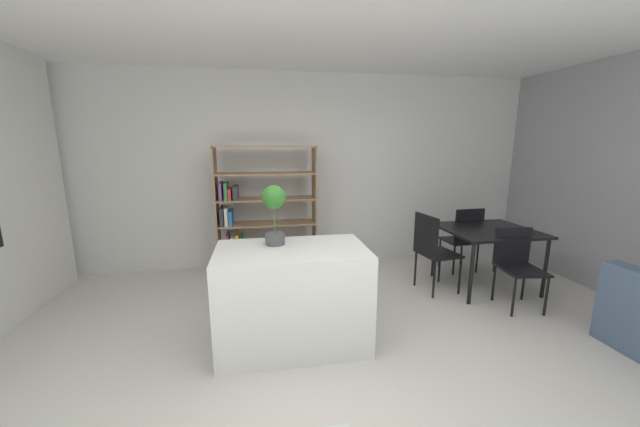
# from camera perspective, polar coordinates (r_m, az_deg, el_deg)

# --- Properties ---
(ground_plane) EXTENTS (10.22, 10.22, 0.00)m
(ground_plane) POSITION_cam_1_polar(r_m,az_deg,el_deg) (3.11, 1.02, -24.61)
(ground_plane) COLOR beige
(back_partition) EXTENTS (7.42, 0.06, 2.84)m
(back_partition) POSITION_cam_1_polar(r_m,az_deg,el_deg) (5.19, -4.59, 6.98)
(back_partition) COLOR silver
(back_partition) RESTS_ON ground_plane
(kitchen_island) EXTENTS (1.34, 0.78, 0.92)m
(kitchen_island) POSITION_cam_1_polar(r_m,az_deg,el_deg) (3.23, -4.61, -13.60)
(kitchen_island) COLOR silver
(kitchen_island) RESTS_ON ground_plane
(potted_plant_on_island) EXTENTS (0.21, 0.21, 0.55)m
(potted_plant_on_island) POSITION_cam_1_polar(r_m,az_deg,el_deg) (3.12, -7.62, 0.95)
(potted_plant_on_island) COLOR #4C4C51
(potted_plant_on_island) RESTS_ON kitchen_island
(open_bookshelf) EXTENTS (1.37, 0.37, 1.80)m
(open_bookshelf) POSITION_cam_1_polar(r_m,az_deg,el_deg) (4.85, -10.26, 0.16)
(open_bookshelf) COLOR #997551
(open_bookshelf) RESTS_ON ground_plane
(dining_table) EXTENTS (1.09, 0.99, 0.77)m
(dining_table) POSITION_cam_1_polar(r_m,az_deg,el_deg) (4.86, 26.13, -3.16)
(dining_table) COLOR black
(dining_table) RESTS_ON ground_plane
(dining_chair_near) EXTENTS (0.47, 0.49, 0.89)m
(dining_chair_near) POSITION_cam_1_polar(r_m,az_deg,el_deg) (4.52, 29.89, -6.78)
(dining_chair_near) COLOR black
(dining_chair_near) RESTS_ON ground_plane
(dining_chair_far) EXTENTS (0.46, 0.44, 0.95)m
(dining_chair_far) POSITION_cam_1_polar(r_m,az_deg,el_deg) (5.31, 22.83, -3.30)
(dining_chair_far) COLOR black
(dining_chair_far) RESTS_ON ground_plane
(dining_chair_island_side) EXTENTS (0.49, 0.51, 0.99)m
(dining_chair_island_side) POSITION_cam_1_polar(r_m,az_deg,el_deg) (4.48, 18.09, -5.19)
(dining_chair_island_side) COLOR black
(dining_chair_island_side) RESTS_ON ground_plane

